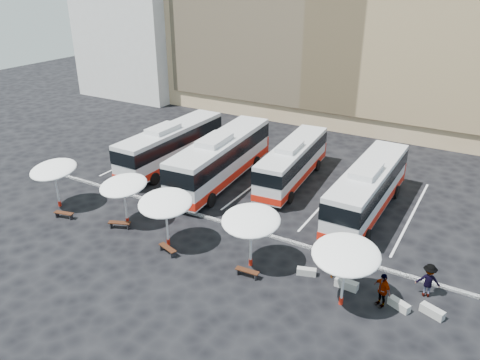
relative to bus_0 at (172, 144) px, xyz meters
The scene contains 26 objects.
ground 10.95m from the bus_0, 40.71° to the right, with size 120.00×120.00×0.00m, color black.
sandstone_building 28.24m from the bus_0, 71.80° to the left, with size 42.00×18.25×29.60m.
apartment_block 29.71m from the bus_0, 133.40° to the left, with size 14.00×14.00×18.00m, color silver.
curb_divider 10.62m from the bus_0, 38.63° to the right, with size 34.00×0.25×0.15m, color black.
bay_lines 8.45m from the bus_0, ahead, with size 24.15×12.00×0.01m.
bus_0 is the anchor object (origin of this frame).
bus_1 5.63m from the bus_0, ahead, with size 3.76×13.14×4.11m.
bus_2 10.71m from the bus_0, 10.87° to the left, with size 3.22×11.19×3.50m.
bus_3 17.20m from the bus_0, ahead, with size 2.89×12.07×3.83m.
sunshade_0 10.69m from the bus_0, 102.63° to the right, with size 3.34×3.38×3.39m.
sunshade_1 10.46m from the bus_0, 69.51° to the right, with size 3.50×3.54×3.29m.
sunshade_2 13.17m from the bus_0, 53.64° to the right, with size 4.27×4.30×3.46m.
sunshade_3 16.63m from the bus_0, 36.71° to the right, with size 4.05×4.08×3.49m.
sunshade_4 21.81m from the bus_0, 29.20° to the right, with size 4.11×4.14×3.55m.
wood_bench_0 11.61m from the bus_0, 92.91° to the right, with size 1.45×0.69×0.43m.
wood_bench_1 11.34m from the bus_0, 70.58° to the right, with size 1.52×0.95×0.45m.
wood_bench_2 14.23m from the bus_0, 53.63° to the right, with size 1.46×0.77×0.43m.
wood_bench_3 17.63m from the bus_0, 38.78° to the right, with size 1.40×0.45×0.42m.
conc_bench_0 18.95m from the bus_0, 29.05° to the right, with size 1.08×0.36×0.41m, color gray.
conc_bench_1 21.02m from the bus_0, 26.03° to the right, with size 1.25×0.42×0.47m, color gray.
conc_bench_2 23.71m from the bus_0, 23.58° to the right, with size 1.16×0.39×0.43m, color gray.
conc_bench_3 25.03m from the bus_0, 21.52° to the right, with size 1.20×0.40×0.45m, color gray.
passenger_0 19.88m from the bus_0, 25.55° to the right, with size 0.61×0.40×1.67m, color black.
passenger_1 19.89m from the bus_0, 23.54° to the right, with size 0.84×0.65×1.73m, color black.
passenger_2 22.95m from the bus_0, 25.00° to the right, with size 1.13×0.47×1.92m, color black.
passenger_3 23.94m from the bus_0, 18.75° to the right, with size 1.24×0.71×1.92m, color black.
Camera 1 is at (16.07, -22.90, 15.76)m, focal length 35.00 mm.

